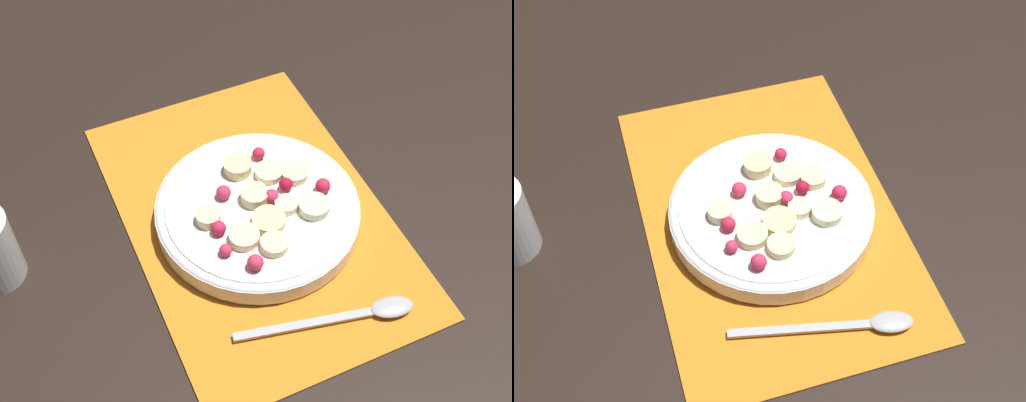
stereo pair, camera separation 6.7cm
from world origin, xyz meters
The scene contains 4 objects.
ground_plane centered at (0.00, 0.00, 0.00)m, with size 3.00×3.00×0.00m, color black.
placemat centered at (0.00, 0.00, 0.00)m, with size 0.43×0.29×0.01m.
fruit_bowl centered at (-0.01, 0.00, 0.02)m, with size 0.23×0.23×0.04m.
spoon centered at (-0.17, -0.04, 0.01)m, with size 0.06×0.19×0.01m.
Camera 1 is at (-0.47, 0.21, 0.65)m, focal length 50.00 mm.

